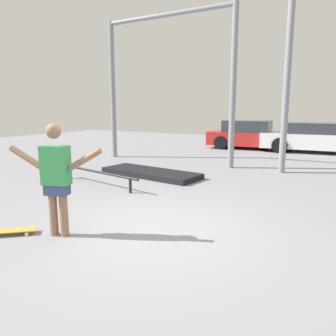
% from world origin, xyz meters
% --- Properties ---
extents(ground_plane, '(36.00, 36.00, 0.00)m').
position_xyz_m(ground_plane, '(0.00, 0.00, 0.00)').
color(ground_plane, gray).
extents(skateboarder, '(1.46, 0.58, 1.75)m').
position_xyz_m(skateboarder, '(-1.14, -0.89, 0.97)').
color(skateboarder, '#8C664C').
rests_on(skateboarder, ground_plane).
extents(skateboard, '(0.72, 0.68, 0.08)m').
position_xyz_m(skateboard, '(-1.83, -1.27, 0.06)').
color(skateboard, gold).
rests_on(skateboard, ground_plane).
extents(manual_pad, '(3.17, 1.42, 0.16)m').
position_xyz_m(manual_pad, '(-2.43, 3.70, 0.08)').
color(manual_pad, black).
rests_on(manual_pad, ground_plane).
extents(grind_rail, '(2.96, 0.58, 0.38)m').
position_xyz_m(grind_rail, '(-2.95, 1.99, 0.31)').
color(grind_rail, black).
rests_on(grind_rail, ground_plane).
extents(canopy_support_left, '(5.15, 0.20, 5.22)m').
position_xyz_m(canopy_support_left, '(-3.30, 6.14, 3.20)').
color(canopy_support_left, gray).
rests_on(canopy_support_left, ground_plane).
extents(parked_car_red, '(4.11, 2.33, 1.37)m').
position_xyz_m(parked_car_red, '(-1.83, 11.65, 0.66)').
color(parked_car_red, red).
rests_on(parked_car_red, ground_plane).
extents(parked_car_white, '(4.75, 2.29, 1.33)m').
position_xyz_m(parked_car_white, '(1.11, 11.68, 0.65)').
color(parked_car_white, white).
rests_on(parked_car_white, ground_plane).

